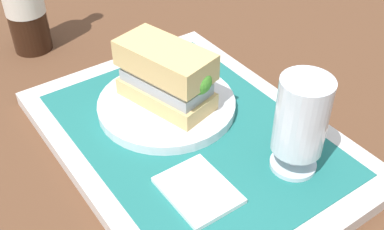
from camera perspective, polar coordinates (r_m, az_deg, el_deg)
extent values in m
plane|color=brown|center=(0.64, 0.00, -3.49)|extent=(3.00, 3.00, 0.00)
cube|color=silver|center=(0.63, 0.00, -2.82)|extent=(0.44, 0.32, 0.02)
cube|color=#1E6B66|center=(0.63, 0.00, -2.09)|extent=(0.38, 0.27, 0.00)
cylinder|color=white|center=(0.66, -2.71, 1.37)|extent=(0.19, 0.19, 0.01)
cube|color=tan|center=(0.65, -2.76, 2.70)|extent=(0.14, 0.10, 0.02)
cube|color=#9EA3A8|center=(0.64, -2.82, 4.14)|extent=(0.13, 0.08, 0.02)
cube|color=silver|center=(0.63, -2.85, 5.04)|extent=(0.12, 0.08, 0.01)
sphere|color=#47932D|center=(0.60, 0.71, 4.10)|extent=(0.04, 0.04, 0.04)
cube|color=tan|center=(0.62, -2.92, 6.72)|extent=(0.14, 0.10, 0.04)
cylinder|color=silver|center=(0.59, 11.95, -5.72)|extent=(0.06, 0.06, 0.01)
cylinder|color=silver|center=(0.58, 12.14, -4.67)|extent=(0.01, 0.01, 0.02)
cylinder|color=silver|center=(0.54, 12.97, -0.10)|extent=(0.06, 0.06, 0.09)
cylinder|color=gold|center=(0.55, 12.72, -1.49)|extent=(0.06, 0.06, 0.06)
cylinder|color=white|center=(0.53, 13.24, 1.40)|extent=(0.05, 0.05, 0.01)
cube|color=white|center=(0.55, 0.73, -8.96)|extent=(0.09, 0.07, 0.01)
cylinder|color=black|center=(0.85, -19.41, 12.33)|extent=(0.06, 0.06, 0.17)
cylinder|color=silver|center=(0.84, -19.53, 12.83)|extent=(0.07, 0.07, 0.05)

